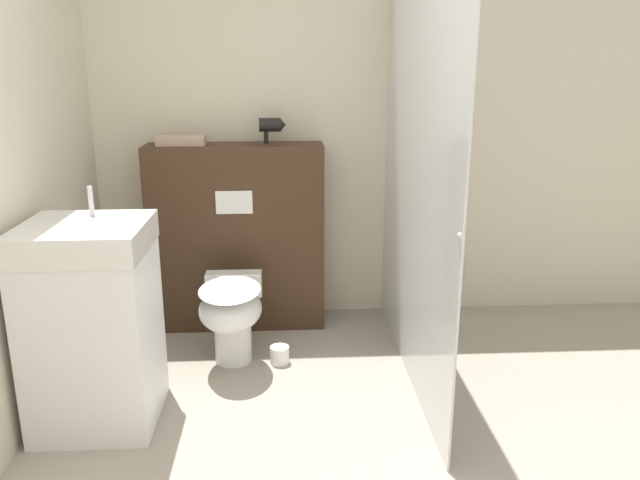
# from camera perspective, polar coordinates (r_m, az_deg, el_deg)

# --- Properties ---
(wall_back) EXTENTS (8.00, 0.06, 2.50)m
(wall_back) POSITION_cam_1_polar(r_m,az_deg,el_deg) (4.08, -1.76, 10.21)
(wall_back) COLOR beige
(wall_back) RESTS_ON ground_plane
(partition_panel) EXTENTS (1.09, 0.30, 1.17)m
(partition_panel) POSITION_cam_1_polar(r_m,az_deg,el_deg) (4.00, -7.56, 0.28)
(partition_panel) COLOR #3D2819
(partition_panel) RESTS_ON ground_plane
(shower_glass) EXTENTS (0.04, 1.81, 2.13)m
(shower_glass) POSITION_cam_1_polar(r_m,az_deg,el_deg) (3.24, 8.68, 5.21)
(shower_glass) COLOR silver
(shower_glass) RESTS_ON ground_plane
(toilet) EXTENTS (0.35, 0.57, 0.48)m
(toilet) POSITION_cam_1_polar(r_m,az_deg,el_deg) (3.53, -8.10, -6.52)
(toilet) COLOR white
(toilet) RESTS_ON ground_plane
(sink_vanity) EXTENTS (0.55, 0.54, 1.11)m
(sink_vanity) POSITION_cam_1_polar(r_m,az_deg,el_deg) (3.09, -20.01, -7.27)
(sink_vanity) COLOR white
(sink_vanity) RESTS_ON ground_plane
(hair_drier) EXTENTS (0.16, 0.08, 0.16)m
(hair_drier) POSITION_cam_1_polar(r_m,az_deg,el_deg) (3.90, -4.45, 10.40)
(hair_drier) COLOR black
(hair_drier) RESTS_ON partition_panel
(folded_towel) EXTENTS (0.29, 0.13, 0.06)m
(folded_towel) POSITION_cam_1_polar(r_m,az_deg,el_deg) (3.89, -12.58, 8.87)
(folded_towel) COLOR tan
(folded_towel) RESTS_ON partition_panel
(spare_toilet_roll) EXTENTS (0.11, 0.11, 0.10)m
(spare_toilet_roll) POSITION_cam_1_polar(r_m,az_deg,el_deg) (3.62, -3.71, -10.43)
(spare_toilet_roll) COLOR white
(spare_toilet_roll) RESTS_ON ground_plane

